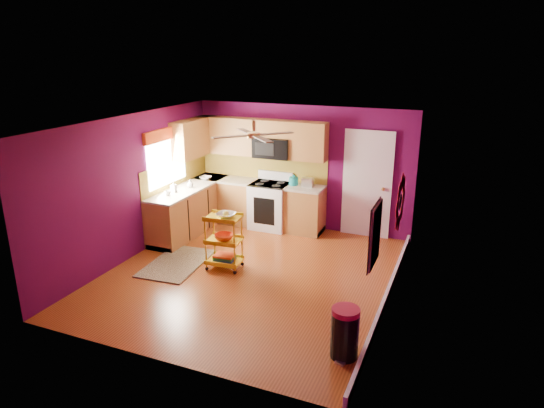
% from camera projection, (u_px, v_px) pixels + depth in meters
% --- Properties ---
extents(ground, '(5.00, 5.00, 0.00)m').
position_uv_depth(ground, '(250.00, 274.00, 7.98)').
color(ground, maroon).
rests_on(ground, ground).
extents(room_envelope, '(4.54, 5.04, 2.52)m').
position_uv_depth(room_envelope, '(250.00, 179.00, 7.46)').
color(room_envelope, '#52093E').
rests_on(room_envelope, ground).
extents(lower_cabinets, '(2.81, 2.31, 0.94)m').
position_uv_depth(lower_cabinets, '(228.00, 208.00, 9.93)').
color(lower_cabinets, brown).
rests_on(lower_cabinets, ground).
extents(electric_range, '(0.76, 0.66, 1.13)m').
position_uv_depth(electric_range, '(270.00, 205.00, 9.94)').
color(electric_range, white).
rests_on(electric_range, ground).
extents(upper_cabinetry, '(2.80, 2.30, 1.26)m').
position_uv_depth(upper_cabinetry, '(239.00, 139.00, 9.78)').
color(upper_cabinetry, brown).
rests_on(upper_cabinetry, ground).
extents(left_window, '(0.08, 1.35, 1.08)m').
position_uv_depth(left_window, '(166.00, 149.00, 9.17)').
color(left_window, white).
rests_on(left_window, ground).
extents(panel_door, '(0.95, 0.11, 2.15)m').
position_uv_depth(panel_door, '(367.00, 186.00, 9.34)').
color(panel_door, white).
rests_on(panel_door, ground).
extents(right_wall_art, '(0.04, 2.74, 1.04)m').
position_uv_depth(right_wall_art, '(390.00, 215.00, 6.42)').
color(right_wall_art, black).
rests_on(right_wall_art, ground).
extents(ceiling_fan, '(1.01, 1.01, 0.26)m').
position_uv_depth(ceiling_fan, '(254.00, 134.00, 7.45)').
color(ceiling_fan, '#BF8C3F').
rests_on(ceiling_fan, ground).
extents(shag_rug, '(0.97, 1.47, 0.02)m').
position_uv_depth(shag_rug, '(177.00, 263.00, 8.37)').
color(shag_rug, black).
rests_on(shag_rug, ground).
extents(rolling_cart, '(0.60, 0.46, 1.03)m').
position_uv_depth(rolling_cart, '(224.00, 239.00, 8.06)').
color(rolling_cart, gold).
rests_on(rolling_cart, ground).
extents(trash_can, '(0.43, 0.43, 0.65)m').
position_uv_depth(trash_can, '(345.00, 333.00, 5.77)').
color(trash_can, black).
rests_on(trash_can, ground).
extents(teal_kettle, '(0.18, 0.18, 0.21)m').
position_uv_depth(teal_kettle, '(294.00, 181.00, 9.67)').
color(teal_kettle, teal).
rests_on(teal_kettle, lower_cabinets).
extents(toaster, '(0.22, 0.15, 0.18)m').
position_uv_depth(toaster, '(308.00, 182.00, 9.55)').
color(toaster, beige).
rests_on(toaster, lower_cabinets).
extents(soap_bottle_a, '(0.10, 0.10, 0.21)m').
position_uv_depth(soap_bottle_a, '(174.00, 187.00, 9.19)').
color(soap_bottle_a, '#EA3F72').
rests_on(soap_bottle_a, lower_cabinets).
extents(soap_bottle_b, '(0.13, 0.13, 0.16)m').
position_uv_depth(soap_bottle_b, '(190.00, 184.00, 9.48)').
color(soap_bottle_b, white).
rests_on(soap_bottle_b, lower_cabinets).
extents(counter_dish, '(0.24, 0.24, 0.06)m').
position_uv_depth(counter_dish, '(206.00, 178.00, 10.11)').
color(counter_dish, white).
rests_on(counter_dish, lower_cabinets).
extents(counter_cup, '(0.11, 0.11, 0.09)m').
position_uv_depth(counter_cup, '(168.00, 193.00, 8.99)').
color(counter_cup, white).
rests_on(counter_cup, lower_cabinets).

